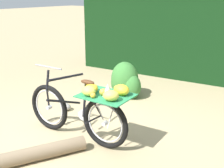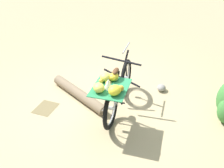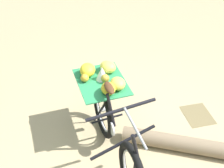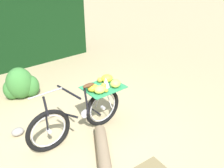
{
  "view_description": "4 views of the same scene",
  "coord_description": "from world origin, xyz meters",
  "views": [
    {
      "loc": [
        -2.79,
        2.5,
        2.09
      ],
      "look_at": [
        -0.56,
        -0.41,
        0.9
      ],
      "focal_mm": 46.11,
      "sensor_mm": 36.0,
      "label": 1
    },
    {
      "loc": [
        -3.64,
        -1.47,
        2.84
      ],
      "look_at": [
        -0.49,
        -0.27,
        0.79
      ],
      "focal_mm": 40.26,
      "sensor_mm": 36.0,
      "label": 2
    },
    {
      "loc": [
        2.28,
        -0.83,
        2.95
      ],
      "look_at": [
        -0.51,
        -0.16,
        0.77
      ],
      "focal_mm": 50.52,
      "sensor_mm": 36.0,
      "label": 3
    },
    {
      "loc": [
        1.26,
        2.64,
        2.59
      ],
      "look_at": [
        -0.68,
        -0.18,
        0.84
      ],
      "focal_mm": 35.94,
      "sensor_mm": 36.0,
      "label": 4
    }
  ],
  "objects": [
    {
      "name": "ground_plane",
      "position": [
        0.0,
        0.0,
        0.0
      ],
      "size": [
        60.0,
        60.0,
        0.0
      ],
      "primitive_type": "plane",
      "color": "tan"
    },
    {
      "name": "bicycle",
      "position": [
        -0.17,
        -0.24,
        0.5
      ],
      "size": [
        1.79,
        0.71,
        1.03
      ],
      "rotation": [
        0.0,
        0.0,
        0.08
      ],
      "color": "black",
      "rests_on": "ground_plane"
    },
    {
      "name": "fallen_log",
      "position": [
        -0.0,
        0.62,
        0.1
      ],
      "size": [
        0.86,
        1.45,
        0.19
      ],
      "primitive_type": "cylinder",
      "rotation": [
        0.0,
        1.57,
        1.1
      ],
      "color": "#7F6B51",
      "rests_on": "ground_plane"
    },
    {
      "name": "shrub_cluster",
      "position": [
        0.42,
        -2.15,
        0.32
      ],
      "size": [
        0.76,
        0.52,
        0.72
      ],
      "color": "#387533",
      "rests_on": "ground_plane"
    },
    {
      "name": "path_stone",
      "position": [
        0.85,
        -0.86,
        0.07
      ],
      "size": [
        0.21,
        0.18,
        0.13
      ],
      "primitive_type": "ellipsoid",
      "color": "gray",
      "rests_on": "ground_plane"
    }
  ]
}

